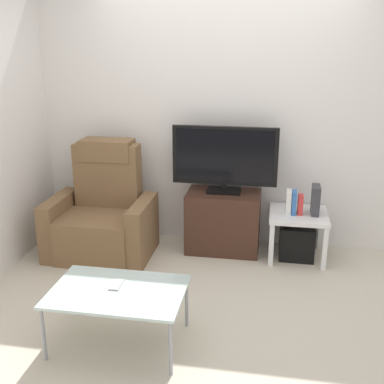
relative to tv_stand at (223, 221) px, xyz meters
name	(u,v)px	position (x,y,z in m)	size (l,w,h in m)	color
ground_plane	(207,291)	(-0.03, -0.85, -0.30)	(6.40, 6.40, 0.00)	beige
wall_back	(225,115)	(-0.03, 0.28, 1.00)	(6.40, 0.06, 2.60)	silver
tv_stand	(223,221)	(0.00, 0.00, 0.00)	(0.71, 0.44, 0.60)	#3D2319
television	(225,158)	(0.00, 0.02, 0.64)	(1.00, 0.20, 0.64)	black
recliner_armchair	(103,216)	(-1.15, -0.24, 0.07)	(0.98, 0.78, 1.08)	brown
side_table	(298,220)	(0.72, -0.04, 0.08)	(0.54, 0.54, 0.45)	white
subwoofer_box	(297,241)	(0.72, -0.04, -0.14)	(0.32, 0.32, 0.32)	black
book_leftmost	(289,202)	(0.62, -0.06, 0.26)	(0.05, 0.12, 0.23)	white
book_middle	(294,202)	(0.66, -0.06, 0.26)	(0.04, 0.14, 0.22)	#3366B2
book_rightmost	(300,204)	(0.73, -0.06, 0.24)	(0.05, 0.11, 0.19)	red
game_console	(316,200)	(0.86, -0.03, 0.28)	(0.07, 0.20, 0.27)	#333338
coffee_table	(118,293)	(-0.53, -1.65, 0.08)	(0.90, 0.60, 0.40)	#B2C6C1
cell_phone	(116,285)	(-0.56, -1.59, 0.11)	(0.07, 0.15, 0.01)	#B7B7BC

